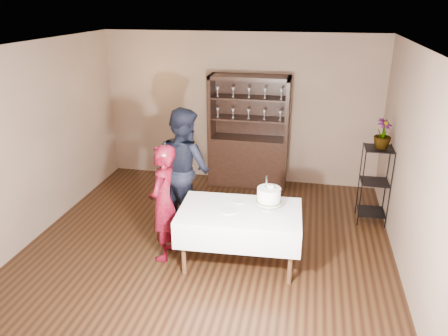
{
  "coord_description": "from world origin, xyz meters",
  "views": [
    {
      "loc": [
        1.26,
        -5.17,
        3.23
      ],
      "look_at": [
        0.19,
        0.1,
        1.13
      ],
      "focal_mm": 35.0,
      "sensor_mm": 36.0,
      "label": 1
    }
  ],
  "objects": [
    {
      "name": "back_wall",
      "position": [
        0.0,
        2.5,
        1.35
      ],
      "size": [
        5.0,
        0.02,
        2.7
      ],
      "primitive_type": "cube",
      "color": "brown",
      "rests_on": "floor"
    },
    {
      "name": "plant_etagere",
      "position": [
        2.28,
        1.2,
        0.65
      ],
      "size": [
        0.42,
        0.42,
        1.2
      ],
      "color": "black",
      "rests_on": "floor"
    },
    {
      "name": "floor",
      "position": [
        0.0,
        0.0,
        0.0
      ],
      "size": [
        5.0,
        5.0,
        0.0
      ],
      "primitive_type": "plane",
      "color": "black",
      "rests_on": "ground"
    },
    {
      "name": "potted_plant",
      "position": [
        2.3,
        1.2,
        1.4
      ],
      "size": [
        0.34,
        0.34,
        0.43
      ],
      "primitive_type": "imported",
      "rotation": [
        0.0,
        0.0,
        0.78
      ],
      "color": "#487337",
      "rests_on": "plant_etagere"
    },
    {
      "name": "plate_far",
      "position": [
        0.44,
        -0.12,
        0.77
      ],
      "size": [
        0.17,
        0.17,
        0.01
      ],
      "primitive_type": "cylinder",
      "rotation": [
        0.0,
        0.0,
        0.03
      ],
      "color": "silver",
      "rests_on": "cake_table"
    },
    {
      "name": "cake_table",
      "position": [
        0.48,
        -0.35,
        0.58
      ],
      "size": [
        1.57,
        1.01,
        0.76
      ],
      "rotation": [
        0.0,
        0.0,
        0.05
      ],
      "color": "white",
      "rests_on": "floor"
    },
    {
      "name": "plate_near",
      "position": [
        0.35,
        -0.42,
        0.77
      ],
      "size": [
        0.2,
        0.2,
        0.01
      ],
      "primitive_type": "cylinder",
      "rotation": [
        0.0,
        0.0,
        0.04
      ],
      "color": "silver",
      "rests_on": "cake_table"
    },
    {
      "name": "wall_left",
      "position": [
        -2.5,
        0.0,
        1.35
      ],
      "size": [
        0.02,
        5.0,
        2.7
      ],
      "primitive_type": "cube",
      "color": "brown",
      "rests_on": "floor"
    },
    {
      "name": "cake",
      "position": [
        0.83,
        -0.25,
        0.94
      ],
      "size": [
        0.38,
        0.38,
        0.45
      ],
      "rotation": [
        0.0,
        0.0,
        0.36
      ],
      "color": "silver",
      "rests_on": "cake_table"
    },
    {
      "name": "woman",
      "position": [
        -0.51,
        -0.38,
        0.78
      ],
      "size": [
        0.39,
        0.58,
        1.56
      ],
      "primitive_type": "imported",
      "rotation": [
        0.0,
        0.0,
        -1.59
      ],
      "color": "#330410",
      "rests_on": "floor"
    },
    {
      "name": "ceiling",
      "position": [
        0.0,
        0.0,
        2.7
      ],
      "size": [
        5.0,
        5.0,
        0.0
      ],
      "primitive_type": "plane",
      "rotation": [
        3.14,
        0.0,
        0.0
      ],
      "color": "silver",
      "rests_on": "back_wall"
    },
    {
      "name": "china_hutch",
      "position": [
        0.2,
        2.25,
        0.66
      ],
      "size": [
        1.4,
        0.48,
        2.0
      ],
      "color": "black",
      "rests_on": "floor"
    },
    {
      "name": "man",
      "position": [
        -0.49,
        0.53,
        0.91
      ],
      "size": [
        1.12,
        1.07,
        1.82
      ],
      "primitive_type": "imported",
      "rotation": [
        0.0,
        0.0,
        2.52
      ],
      "color": "black",
      "rests_on": "floor"
    },
    {
      "name": "wall_right",
      "position": [
        2.5,
        0.0,
        1.35
      ],
      "size": [
        0.02,
        5.0,
        2.7
      ],
      "primitive_type": "cube",
      "color": "brown",
      "rests_on": "floor"
    }
  ]
}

